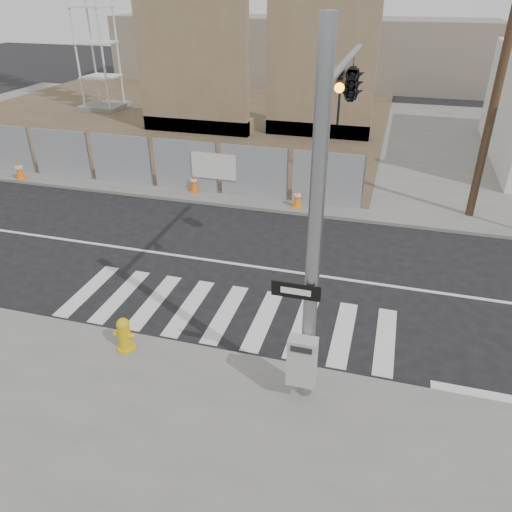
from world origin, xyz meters
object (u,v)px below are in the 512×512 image
(signal_pole, at_px, (341,130))
(traffic_cone_c, at_px, (194,183))
(fire_hydrant, at_px, (124,334))
(traffic_cone_d, at_px, (297,198))
(traffic_cone_b, at_px, (19,170))

(signal_pole, bearing_deg, traffic_cone_c, 132.37)
(fire_hydrant, distance_m, traffic_cone_d, 9.29)
(traffic_cone_b, height_order, traffic_cone_d, traffic_cone_b)
(fire_hydrant, height_order, traffic_cone_d, fire_hydrant)
(signal_pole, height_order, fire_hydrant, signal_pole)
(signal_pole, distance_m, traffic_cone_c, 10.37)
(fire_hydrant, distance_m, traffic_cone_b, 13.12)
(traffic_cone_c, bearing_deg, traffic_cone_b, -174.72)
(traffic_cone_c, bearing_deg, traffic_cone_d, -5.61)
(signal_pole, xyz_separation_m, traffic_cone_c, (-6.35, 6.97, -4.31))
(traffic_cone_c, relative_size, traffic_cone_d, 1.01)
(signal_pole, bearing_deg, traffic_cone_b, 155.79)
(signal_pole, height_order, traffic_cone_b, signal_pole)
(signal_pole, xyz_separation_m, fire_hydrant, (-4.18, -2.50, -4.26))
(fire_hydrant, bearing_deg, traffic_cone_d, 52.12)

